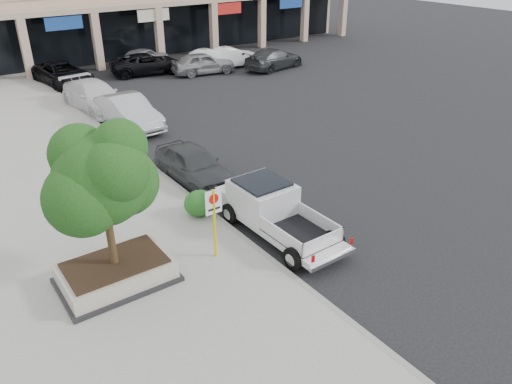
# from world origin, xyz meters

# --- Properties ---
(ground) EXTENTS (120.00, 120.00, 0.00)m
(ground) POSITION_xyz_m (0.00, 0.00, 0.00)
(ground) COLOR black
(ground) RESTS_ON ground
(sidewalk) EXTENTS (8.00, 52.00, 0.15)m
(sidewalk) POSITION_xyz_m (-5.50, 6.00, 0.07)
(sidewalk) COLOR gray
(sidewalk) RESTS_ON ground
(curb) EXTENTS (0.20, 52.00, 0.15)m
(curb) POSITION_xyz_m (-1.55, 6.00, 0.07)
(curb) COLOR gray
(curb) RESTS_ON ground
(planter) EXTENTS (3.20, 2.20, 0.68)m
(planter) POSITION_xyz_m (-5.83, 1.32, 0.48)
(planter) COLOR black
(planter) RESTS_ON sidewalk
(planter_tree) EXTENTS (2.90, 2.55, 4.00)m
(planter_tree) POSITION_xyz_m (-5.70, 1.48, 3.41)
(planter_tree) COLOR #2F1F12
(planter_tree) RESTS_ON planter
(no_parking_sign) EXTENTS (0.55, 0.09, 2.30)m
(no_parking_sign) POSITION_xyz_m (-2.84, 0.79, 1.63)
(no_parking_sign) COLOR yellow
(no_parking_sign) RESTS_ON sidewalk
(hedge) EXTENTS (1.10, 0.99, 0.93)m
(hedge) POSITION_xyz_m (-1.97, 3.32, 0.62)
(hedge) COLOR #154A19
(hedge) RESTS_ON sidewalk
(pickup_truck) EXTENTS (2.05, 5.33, 1.67)m
(pickup_truck) POSITION_xyz_m (-0.35, 0.78, 0.83)
(pickup_truck) COLOR silver
(pickup_truck) RESTS_ON ground
(curb_car_a) EXTENTS (1.84, 4.35, 1.47)m
(curb_car_a) POSITION_xyz_m (-0.61, 6.18, 0.73)
(curb_car_a) COLOR #333639
(curb_car_a) RESTS_ON ground
(curb_car_b) EXTENTS (2.04, 5.15, 1.67)m
(curb_car_b) POSITION_xyz_m (-0.22, 13.83, 0.83)
(curb_car_b) COLOR #ADAEB5
(curb_car_b) RESTS_ON ground
(curb_car_c) EXTENTS (2.83, 5.74, 1.60)m
(curb_car_c) POSITION_xyz_m (-0.60, 17.77, 0.80)
(curb_car_c) COLOR silver
(curb_car_c) RESTS_ON ground
(curb_car_d) EXTENTS (3.19, 5.77, 1.53)m
(curb_car_d) POSITION_xyz_m (-0.52, 24.32, 0.77)
(curb_car_d) COLOR black
(curb_car_d) RESTS_ON ground
(lot_car_a) EXTENTS (4.83, 2.57, 1.56)m
(lot_car_a) POSITION_xyz_m (8.72, 21.53, 0.78)
(lot_car_a) COLOR gray
(lot_car_a) RESTS_ON ground
(lot_car_b) EXTENTS (4.66, 2.16, 1.48)m
(lot_car_b) POSITION_xyz_m (10.00, 22.48, 0.74)
(lot_car_b) COLOR silver
(lot_car_b) RESTS_ON ground
(lot_car_c) EXTENTS (5.46, 3.03, 1.50)m
(lot_car_c) POSITION_xyz_m (13.88, 19.81, 0.75)
(lot_car_c) COLOR #292B2D
(lot_car_c) RESTS_ON ground
(lot_car_d) EXTENTS (5.60, 3.25, 1.47)m
(lot_car_d) POSITION_xyz_m (5.41, 23.93, 0.73)
(lot_car_d) COLOR black
(lot_car_d) RESTS_ON ground
(lot_car_e) EXTENTS (4.67, 3.24, 1.48)m
(lot_car_e) POSITION_xyz_m (6.10, 26.04, 0.74)
(lot_car_e) COLOR gray
(lot_car_e) RESTS_ON ground
(lot_car_f) EXTENTS (4.64, 1.99, 1.49)m
(lot_car_f) POSITION_xyz_m (11.58, 22.15, 0.74)
(lot_car_f) COLOR white
(lot_car_f) RESTS_ON ground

